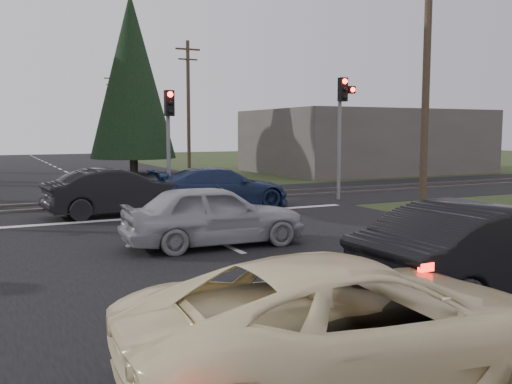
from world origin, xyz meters
TOP-DOWN VIEW (x-y plane):
  - ground at (0.00, 0.00)m, footprint 120.00×120.00m
  - road at (0.00, 10.00)m, footprint 14.00×100.00m
  - rail_corridor at (0.00, 12.00)m, footprint 120.00×8.00m
  - stop_line at (0.00, 8.20)m, footprint 13.00×0.35m
  - rail_near at (0.00, 11.20)m, footprint 120.00×0.12m
  - rail_far at (0.00, 12.80)m, footprint 120.00×0.12m
  - traffic_signal_right at (7.55, 9.47)m, footprint 0.68×0.48m
  - traffic_signal_center at (1.00, 10.68)m, footprint 0.32×0.48m
  - utility_pole_near at (8.50, 6.00)m, footprint 1.80×0.26m
  - utility_pole_mid at (8.50, 30.00)m, footprint 1.80×0.26m
  - utility_pole_far at (8.50, 55.00)m, footprint 1.80×0.26m
  - conifer_tree at (3.50, 26.00)m, footprint 5.20×5.20m
  - building_right at (18.00, 22.00)m, footprint 14.00×10.00m
  - cream_coupe at (-1.68, -4.21)m, footprint 5.11×2.61m
  - dark_hatchback at (2.05, -2.65)m, footprint 4.84×1.90m
  - silver_car at (-0.26, 3.33)m, footprint 4.33×1.90m
  - blue_sedan at (2.41, 9.34)m, footprint 4.87×2.05m
  - dark_car_far at (-1.19, 9.22)m, footprint 4.64×2.01m

SIDE VIEW (x-z plane):
  - ground at x=0.00m, z-range 0.00..0.00m
  - road at x=0.00m, z-range 0.00..0.01m
  - rail_corridor at x=0.00m, z-range 0.00..0.01m
  - stop_line at x=0.00m, z-range 0.01..0.01m
  - rail_near at x=0.00m, z-range 0.00..0.10m
  - rail_far at x=0.00m, z-range 0.00..0.10m
  - cream_coupe at x=-1.68m, z-range 0.00..1.38m
  - blue_sedan at x=2.41m, z-range 0.00..1.40m
  - silver_car at x=-0.26m, z-range 0.00..1.45m
  - dark_car_far at x=-1.19m, z-range 0.00..1.49m
  - dark_hatchback at x=2.05m, z-range 0.00..1.57m
  - building_right at x=18.00m, z-range 0.00..4.00m
  - traffic_signal_center at x=1.00m, z-range 0.76..4.86m
  - traffic_signal_right at x=7.55m, z-range 0.96..5.66m
  - utility_pole_near at x=8.50m, z-range 0.23..9.23m
  - utility_pole_mid at x=8.50m, z-range 0.23..9.23m
  - utility_pole_far at x=8.50m, z-range 0.23..9.23m
  - conifer_tree at x=3.50m, z-range 0.49..11.49m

